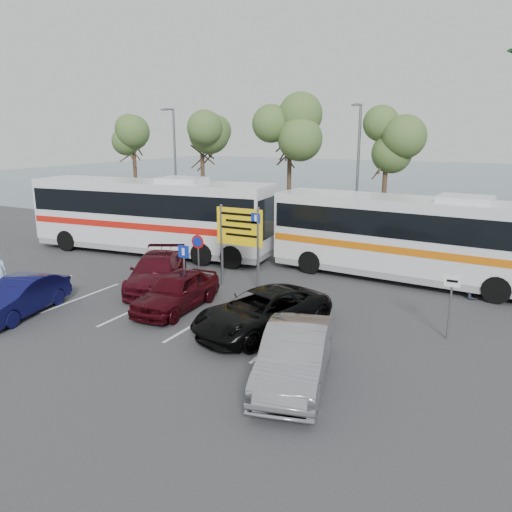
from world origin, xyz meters
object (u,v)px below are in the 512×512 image
at_px(direction_sign, 240,233).
at_px(car_maroon, 157,271).
at_px(street_lamp_right, 357,168).
at_px(street_lamp_left, 174,162).
at_px(coach_bus_left, 151,218).
at_px(pedestrian_far, 474,275).
at_px(car_silver_b, 295,355).
at_px(suv_black, 262,312).
at_px(car_blue, 19,297).
at_px(car_red, 177,291).
at_px(coach_bus_right, 415,241).

bearing_deg(direction_sign, car_maroon, -152.06).
distance_m(street_lamp_right, car_maroon, 13.65).
bearing_deg(street_lamp_right, street_lamp_left, 180.00).
bearing_deg(coach_bus_left, street_lamp_left, 116.50).
xyz_separation_m(street_lamp_right, coach_bus_left, (-9.50, -7.02, -2.60)).
height_order(coach_bus_left, pedestrian_far, coach_bus_left).
relative_size(coach_bus_left, pedestrian_far, 7.28).
distance_m(coach_bus_left, car_silver_b, 16.44).
distance_m(street_lamp_left, street_lamp_right, 13.00).
height_order(street_lamp_right, car_maroon, street_lamp_right).
bearing_deg(street_lamp_left, pedestrian_far, -19.21).
relative_size(direction_sign, pedestrian_far, 1.87).
xyz_separation_m(suv_black, car_silver_b, (2.40, -2.74, 0.07)).
bearing_deg(pedestrian_far, car_blue, 107.11).
relative_size(car_red, pedestrian_far, 2.24).
xyz_separation_m(coach_bus_left, car_silver_b, (13.00, -10.00, -1.21)).
xyz_separation_m(car_blue, pedestrian_far, (14.74, 10.00, 0.26)).
distance_m(coach_bus_right, suv_black, 9.14).
bearing_deg(direction_sign, car_silver_b, -50.64).
distance_m(street_lamp_left, pedestrian_far, 21.64).
height_order(street_lamp_right, direction_sign, street_lamp_right).
relative_size(car_red, suv_black, 0.84).
xyz_separation_m(car_red, suv_black, (3.89, -0.45, -0.02)).
relative_size(car_blue, pedestrian_far, 2.20).
bearing_deg(pedestrian_far, car_maroon, 95.01).
distance_m(street_lamp_left, direction_sign, 15.24).
bearing_deg(street_lamp_left, suv_black, -45.36).
height_order(car_maroon, pedestrian_far, pedestrian_far).
relative_size(car_maroon, car_red, 1.17).
bearing_deg(pedestrian_far, direction_sign, 92.82).
distance_m(direction_sign, car_red, 3.97).
xyz_separation_m(coach_bus_right, car_maroon, (-9.70, -6.15, -1.14)).
bearing_deg(car_red, pedestrian_far, 31.42).
relative_size(suv_black, pedestrian_far, 2.67).
xyz_separation_m(street_lamp_left, coach_bus_right, (17.50, -5.87, -2.73)).
bearing_deg(street_lamp_left, car_maroon, -57.01).
xyz_separation_m(direction_sign, car_silver_b, (5.49, -6.70, -1.65)).
bearing_deg(street_lamp_right, coach_bus_left, -143.54).
bearing_deg(direction_sign, pedestrian_far, 19.86).
xyz_separation_m(street_lamp_right, car_silver_b, (3.50, -17.02, -3.82)).
bearing_deg(coach_bus_right, car_silver_b, -95.13).
xyz_separation_m(coach_bus_left, car_maroon, (4.30, -5.00, -1.26)).
relative_size(street_lamp_right, suv_black, 1.56).
distance_m(suv_black, car_silver_b, 3.65).
xyz_separation_m(direction_sign, suv_black, (3.09, -3.95, -1.72)).
relative_size(coach_bus_right, car_red, 3.04).
relative_size(street_lamp_right, coach_bus_left, 0.57).
relative_size(coach_bus_right, car_maroon, 2.60).
bearing_deg(car_red, coach_bus_right, 44.50).
height_order(direction_sign, car_blue, direction_sign).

